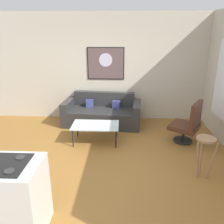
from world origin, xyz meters
name	(u,v)px	position (x,y,z in m)	size (l,w,h in m)	color
ground	(99,164)	(0.00, 0.00, -0.02)	(6.40, 6.40, 0.04)	olive
back_wall	(107,68)	(0.00, 2.42, 1.40)	(6.40, 0.05, 2.80)	beige
couch	(102,114)	(-0.10, 1.93, 0.28)	(2.04, 1.02, 0.79)	#2E2E2F
coffee_table	(95,126)	(-0.16, 0.87, 0.38)	(1.01, 0.61, 0.41)	silver
armchair	(188,124)	(1.85, 0.94, 0.44)	(0.79, 0.79, 0.95)	black
bar_stool	(205,147)	(1.79, -0.32, 0.54)	(0.36, 0.36, 0.71)	#9D7251
wall_painting	(106,63)	(-0.03, 2.38, 1.52)	(0.97, 0.03, 0.84)	black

